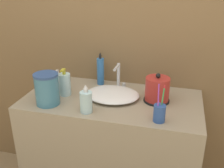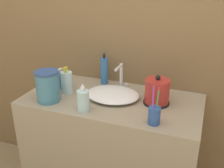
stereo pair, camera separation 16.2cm
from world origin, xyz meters
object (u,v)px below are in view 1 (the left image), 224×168
faucet (119,75)px  toothbrush_cup (159,113)px  shampoo_bottle (58,82)px  water_pitcher (47,89)px  electric_kettle (157,90)px  mouthwash_bottle (86,101)px  hand_cream_bottle (100,71)px  lotion_bottle (65,84)px

faucet → toothbrush_cup: bearing=-50.0°
toothbrush_cup → shampoo_bottle: (-0.70, 0.24, 0.00)m
faucet → toothbrush_cup: 0.48m
toothbrush_cup → water_pitcher: 0.67m
faucet → shampoo_bottle: bearing=-162.9°
electric_kettle → mouthwash_bottle: (-0.37, -0.24, -0.01)m
faucet → hand_cream_bottle: hand_cream_bottle is taller
shampoo_bottle → hand_cream_bottle: hand_cream_bottle is taller
mouthwash_bottle → toothbrush_cup: bearing=0.5°
lotion_bottle → water_pitcher: bearing=-108.0°
toothbrush_cup → lotion_bottle: toothbrush_cup is taller
toothbrush_cup → mouthwash_bottle: 0.41m
mouthwash_bottle → water_pitcher: bearing=171.6°
mouthwash_bottle → faucet: bearing=74.0°
faucet → lotion_bottle: (-0.32, -0.18, -0.02)m
lotion_bottle → shampoo_bottle: lotion_bottle is taller
toothbrush_cup → hand_cream_bottle: size_ratio=0.91×
faucet → lotion_bottle: size_ratio=0.99×
faucet → toothbrush_cup: toothbrush_cup is taller
electric_kettle → shampoo_bottle: size_ratio=1.30×
electric_kettle → water_pitcher: water_pitcher is taller
faucet → mouthwash_bottle: (-0.11, -0.37, -0.03)m
lotion_bottle → shampoo_bottle: (-0.08, 0.06, -0.02)m
faucet → mouthwash_bottle: size_ratio=1.06×
faucet → hand_cream_bottle: 0.16m
water_pitcher → hand_cream_bottle: bearing=59.9°
shampoo_bottle → toothbrush_cup: bearing=-19.1°
toothbrush_cup → water_pitcher: size_ratio=1.10×
electric_kettle → toothbrush_cup: 0.24m
electric_kettle → lotion_bottle: 0.59m
mouthwash_bottle → hand_cream_bottle: bearing=95.8°
faucet → electric_kettle: electric_kettle is taller
hand_cream_bottle → toothbrush_cup: bearing=-42.2°
electric_kettle → hand_cream_bottle: size_ratio=0.79×
electric_kettle → water_pitcher: (-0.63, -0.20, 0.02)m
shampoo_bottle → lotion_bottle: bearing=-38.2°
electric_kettle → lotion_bottle: (-0.59, -0.06, 0.00)m
water_pitcher → faucet: bearing=42.0°
faucet → toothbrush_cup: size_ratio=0.84×
toothbrush_cup → water_pitcher: (-0.67, 0.04, 0.04)m
faucet → toothbrush_cup: (0.31, -0.37, -0.05)m
shampoo_bottle → mouthwash_bottle: bearing=-40.2°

